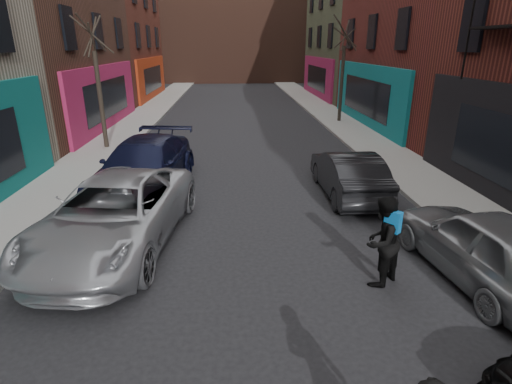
{
  "coord_description": "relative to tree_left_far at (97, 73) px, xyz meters",
  "views": [
    {
      "loc": [
        -0.42,
        -0.33,
        4.53
      ],
      "look_at": [
        0.06,
        7.58,
        1.6
      ],
      "focal_mm": 28.0,
      "sensor_mm": 36.0,
      "label": 1
    }
  ],
  "objects": [
    {
      "name": "parked_right_end",
      "position": [
        9.4,
        -6.54,
        -2.66
      ],
      "size": [
        1.56,
        4.39,
        1.44
      ],
      "primitive_type": "imported",
      "rotation": [
        0.0,
        0.0,
        3.15
      ],
      "color": "black",
      "rests_on": "ground"
    },
    {
      "name": "building_far",
      "position": [
        6.2,
        38.0,
        3.62
      ],
      "size": [
        40.0,
        10.0,
        14.0
      ],
      "primitive_type": "cube",
      "color": "#47281E",
      "rests_on": "ground"
    },
    {
      "name": "pedestrian",
      "position": [
        8.65,
        -11.53,
        -2.45
      ],
      "size": [
        1.14,
        1.11,
        1.85
      ],
      "rotation": [
        0.0,
        0.0,
        3.83
      ],
      "color": "black",
      "rests_on": "ground"
    },
    {
      "name": "parked_left_far",
      "position": [
        3.0,
        -9.56,
        -2.56
      ],
      "size": [
        3.45,
        6.17,
        1.63
      ],
      "primitive_type": "imported",
      "rotation": [
        0.0,
        0.0,
        -0.13
      ],
      "color": "#989AA0",
      "rests_on": "ground"
    },
    {
      "name": "parked_left_end",
      "position": [
        2.91,
        -5.74,
        -2.54
      ],
      "size": [
        3.08,
        6.04,
        1.68
      ],
      "primitive_type": "imported",
      "rotation": [
        0.0,
        0.0,
        -0.13
      ],
      "color": "black",
      "rests_on": "ground"
    },
    {
      "name": "sidewalk_right",
      "position": [
        12.45,
        12.0,
        -3.31
      ],
      "size": [
        2.5,
        84.0,
        0.13
      ],
      "primitive_type": "cube",
      "color": "gray",
      "rests_on": "ground"
    },
    {
      "name": "tree_left_far",
      "position": [
        0.0,
        0.0,
        0.0
      ],
      "size": [
        2.0,
        2.0,
        6.5
      ],
      "primitive_type": null,
      "color": "black",
      "rests_on": "sidewalk_left"
    },
    {
      "name": "parked_right_far",
      "position": [
        10.8,
        -11.56,
        -2.62
      ],
      "size": [
        2.28,
        4.66,
        1.53
      ],
      "primitive_type": "imported",
      "rotation": [
        0.0,
        0.0,
        3.25
      ],
      "color": "gray",
      "rests_on": "ground"
    },
    {
      "name": "tree_right_far",
      "position": [
        12.4,
        6.0,
        0.15
      ],
      "size": [
        2.0,
        2.0,
        6.8
      ],
      "primitive_type": null,
      "color": "black",
      "rests_on": "sidewalk_right"
    },
    {
      "name": "sidewalk_left",
      "position": [
        -0.05,
        12.0,
        -3.31
      ],
      "size": [
        2.5,
        84.0,
        0.13
      ],
      "primitive_type": "cube",
      "color": "gray",
      "rests_on": "ground"
    }
  ]
}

